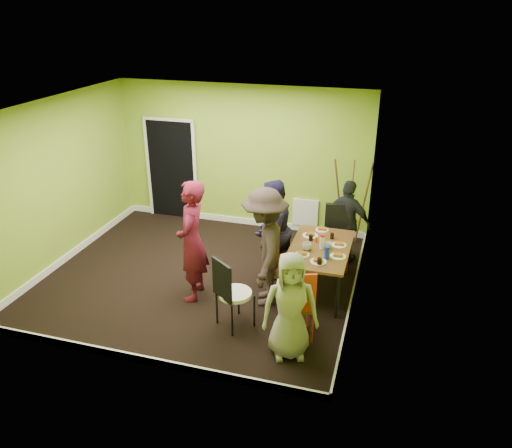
% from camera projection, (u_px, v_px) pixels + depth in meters
% --- Properties ---
extents(ground, '(5.00, 5.00, 0.00)m').
position_uv_depth(ground, '(201.00, 276.00, 8.29)').
color(ground, black).
rests_on(ground, ground).
extents(room_walls, '(5.04, 4.54, 2.82)m').
position_uv_depth(room_walls, '(198.00, 221.00, 7.93)').
color(room_walls, '#94AB2C').
rests_on(room_walls, ground).
extents(dining_table, '(0.90, 1.50, 0.75)m').
position_uv_depth(dining_table, '(320.00, 250.00, 7.63)').
color(dining_table, black).
rests_on(dining_table, ground).
extents(chair_left_far, '(0.48, 0.48, 0.99)m').
position_uv_depth(chair_left_far, '(286.00, 250.00, 7.93)').
color(chair_left_far, '#EF3D16').
rests_on(chair_left_far, ground).
extents(chair_left_near, '(0.46, 0.46, 1.01)m').
position_uv_depth(chair_left_near, '(278.00, 265.00, 7.48)').
color(chair_left_near, '#EF3D16').
rests_on(chair_left_near, ground).
extents(chair_back_end, '(0.52, 0.58, 1.08)m').
position_uv_depth(chair_back_end, '(338.00, 223.00, 8.41)').
color(chair_back_end, '#EF3D16').
rests_on(chair_back_end, ground).
extents(chair_front_end, '(0.57, 0.57, 1.07)m').
position_uv_depth(chair_front_end, '(298.00, 301.00, 6.51)').
color(chair_front_end, '#EF3D16').
rests_on(chair_front_end, ground).
extents(chair_bentwood, '(0.58, 0.58, 1.07)m').
position_uv_depth(chair_bentwood, '(231.00, 290.00, 6.78)').
color(chair_bentwood, black).
rests_on(chair_bentwood, ground).
extents(easel, '(0.68, 0.64, 1.70)m').
position_uv_depth(easel, '(351.00, 205.00, 8.93)').
color(easel, brown).
rests_on(easel, ground).
extents(plate_near_left, '(0.25, 0.25, 0.01)m').
position_uv_depth(plate_near_left, '(310.00, 236.00, 7.97)').
color(plate_near_left, white).
rests_on(plate_near_left, dining_table).
extents(plate_near_right, '(0.22, 0.22, 0.01)m').
position_uv_depth(plate_near_right, '(302.00, 255.00, 7.38)').
color(plate_near_right, white).
rests_on(plate_near_right, dining_table).
extents(plate_far_back, '(0.22, 0.22, 0.01)m').
position_uv_depth(plate_far_back, '(322.00, 230.00, 8.16)').
color(plate_far_back, white).
rests_on(plate_far_back, dining_table).
extents(plate_far_front, '(0.24, 0.24, 0.01)m').
position_uv_depth(plate_far_front, '(318.00, 262.00, 7.18)').
color(plate_far_front, white).
rests_on(plate_far_front, dining_table).
extents(plate_wall_back, '(0.23, 0.23, 0.01)m').
position_uv_depth(plate_wall_back, '(339.00, 245.00, 7.66)').
color(plate_wall_back, white).
rests_on(plate_wall_back, dining_table).
extents(plate_wall_front, '(0.23, 0.23, 0.01)m').
position_uv_depth(plate_wall_front, '(338.00, 256.00, 7.32)').
color(plate_wall_front, white).
rests_on(plate_wall_front, dining_table).
extents(thermos, '(0.07, 0.07, 0.20)m').
position_uv_depth(thermos, '(322.00, 242.00, 7.53)').
color(thermos, white).
rests_on(thermos, dining_table).
extents(blue_bottle, '(0.08, 0.08, 0.20)m').
position_uv_depth(blue_bottle, '(327.00, 252.00, 7.24)').
color(blue_bottle, '#1633A9').
rests_on(blue_bottle, dining_table).
extents(orange_bottle, '(0.03, 0.03, 0.09)m').
position_uv_depth(orange_bottle, '(317.00, 240.00, 7.74)').
color(orange_bottle, '#EF3D16').
rests_on(orange_bottle, dining_table).
extents(glass_mid, '(0.07, 0.07, 0.09)m').
position_uv_depth(glass_mid, '(311.00, 238.00, 7.81)').
color(glass_mid, black).
rests_on(glass_mid, dining_table).
extents(glass_back, '(0.06, 0.06, 0.09)m').
position_uv_depth(glass_back, '(332.00, 236.00, 7.86)').
color(glass_back, black).
rests_on(glass_back, dining_table).
extents(glass_front, '(0.07, 0.07, 0.10)m').
position_uv_depth(glass_front, '(319.00, 261.00, 7.09)').
color(glass_front, black).
rests_on(glass_front, dining_table).
extents(cup_a, '(0.14, 0.14, 0.11)m').
position_uv_depth(cup_a, '(307.00, 246.00, 7.51)').
color(cup_a, white).
rests_on(cup_a, dining_table).
extents(cup_b, '(0.11, 0.11, 0.10)m').
position_uv_depth(cup_b, '(328.00, 246.00, 7.55)').
color(cup_b, white).
rests_on(cup_b, dining_table).
extents(person_standing, '(0.55, 0.74, 1.88)m').
position_uv_depth(person_standing, '(192.00, 241.00, 7.37)').
color(person_standing, '#5A0F21').
rests_on(person_standing, ground).
extents(person_left_far, '(0.86, 0.97, 1.65)m').
position_uv_depth(person_left_far, '(272.00, 230.00, 8.00)').
color(person_left_far, '#1B1536').
rests_on(person_left_far, ground).
extents(person_left_near, '(0.93, 1.30, 1.81)m').
position_uv_depth(person_left_near, '(265.00, 248.00, 7.25)').
color(person_left_near, '#2F221F').
rests_on(person_left_near, ground).
extents(person_back_end, '(0.94, 0.65, 1.48)m').
position_uv_depth(person_back_end, '(348.00, 222.00, 8.50)').
color(person_back_end, black).
rests_on(person_back_end, ground).
extents(person_front_end, '(0.82, 0.67, 1.45)m').
position_uv_depth(person_front_end, '(290.00, 306.00, 6.19)').
color(person_front_end, gray).
rests_on(person_front_end, ground).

